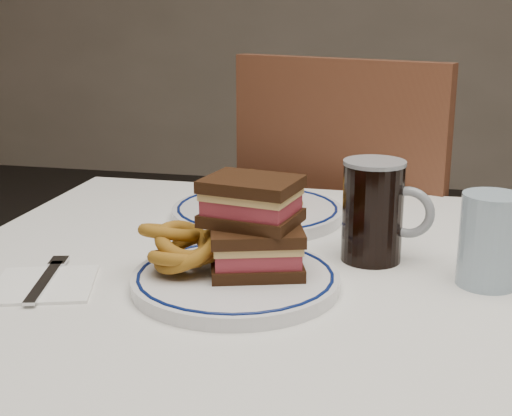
% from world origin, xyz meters
% --- Properties ---
extents(dining_table, '(1.27, 0.87, 0.75)m').
position_xyz_m(dining_table, '(0.00, 0.00, 0.64)').
color(dining_table, silver).
rests_on(dining_table, floor).
extents(chair_far, '(0.59, 0.59, 0.99)m').
position_xyz_m(chair_far, '(-0.11, 0.63, 0.54)').
color(chair_far, '#4D2818').
rests_on(chair_far, floor).
extents(main_plate, '(0.26, 0.26, 0.02)m').
position_xyz_m(main_plate, '(-0.20, -0.08, 0.76)').
color(main_plate, silver).
rests_on(main_plate, dining_table).
extents(reuben_sandwich, '(0.14, 0.13, 0.12)m').
position_xyz_m(reuben_sandwich, '(-0.19, -0.06, 0.83)').
color(reuben_sandwich, black).
rests_on(reuben_sandwich, main_plate).
extents(onion_rings_main, '(0.13, 0.11, 0.09)m').
position_xyz_m(onion_rings_main, '(-0.27, -0.07, 0.79)').
color(onion_rings_main, brown).
rests_on(onion_rings_main, main_plate).
extents(ketchup_ramekin, '(0.06, 0.06, 0.03)m').
position_xyz_m(ketchup_ramekin, '(-0.23, -0.01, 0.79)').
color(ketchup_ramekin, silver).
rests_on(ketchup_ramekin, main_plate).
extents(beer_mug, '(0.12, 0.08, 0.14)m').
position_xyz_m(beer_mug, '(-0.04, 0.06, 0.82)').
color(beer_mug, black).
rests_on(beer_mug, dining_table).
extents(water_glass, '(0.07, 0.07, 0.12)m').
position_xyz_m(water_glass, '(0.10, 0.00, 0.81)').
color(water_glass, '#91A9BB').
rests_on(water_glass, dining_table).
extents(far_plate, '(0.28, 0.28, 0.02)m').
position_xyz_m(far_plate, '(-0.24, 0.22, 0.76)').
color(far_plate, silver).
rests_on(far_plate, dining_table).
extents(onion_rings_far, '(0.11, 0.13, 0.08)m').
position_xyz_m(onion_rings_far, '(-0.22, 0.22, 0.79)').
color(onion_rings_far, brown).
rests_on(onion_rings_far, far_plate).
extents(napkin_fork, '(0.15, 0.17, 0.01)m').
position_xyz_m(napkin_fork, '(-0.44, -0.13, 0.75)').
color(napkin_fork, white).
rests_on(napkin_fork, dining_table).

